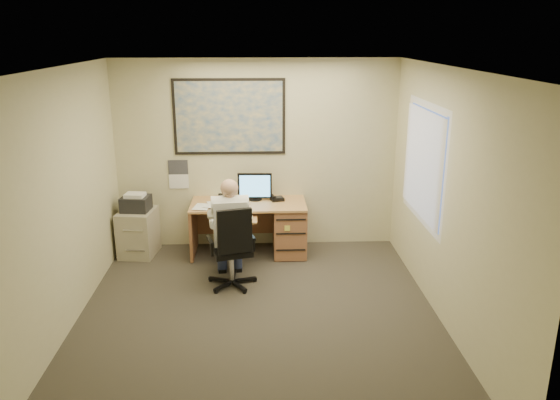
{
  "coord_description": "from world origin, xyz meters",
  "views": [
    {
      "loc": [
        0.01,
        -5.39,
        3.03
      ],
      "look_at": [
        0.29,
        1.3,
        0.97
      ],
      "focal_mm": 35.0,
      "sensor_mm": 36.0,
      "label": 1
    }
  ],
  "objects_px": {
    "desk": "(272,223)",
    "office_chair": "(230,263)",
    "filing_cabinet": "(138,228)",
    "person": "(231,233)"
  },
  "relations": [
    {
      "from": "desk",
      "to": "office_chair",
      "type": "bearing_deg",
      "value": -116.83
    },
    {
      "from": "desk",
      "to": "person",
      "type": "relative_size",
      "value": 1.18
    },
    {
      "from": "filing_cabinet",
      "to": "person",
      "type": "distance_m",
      "value": 1.72
    },
    {
      "from": "person",
      "to": "office_chair",
      "type": "bearing_deg",
      "value": -105.61
    },
    {
      "from": "filing_cabinet",
      "to": "office_chair",
      "type": "bearing_deg",
      "value": -31.75
    },
    {
      "from": "desk",
      "to": "office_chair",
      "type": "relative_size",
      "value": 1.51
    },
    {
      "from": "person",
      "to": "desk",
      "type": "bearing_deg",
      "value": 55.82
    },
    {
      "from": "desk",
      "to": "filing_cabinet",
      "type": "bearing_deg",
      "value": 179.87
    },
    {
      "from": "office_chair",
      "to": "person",
      "type": "bearing_deg",
      "value": 65.45
    },
    {
      "from": "desk",
      "to": "filing_cabinet",
      "type": "relative_size",
      "value": 1.76
    }
  ]
}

